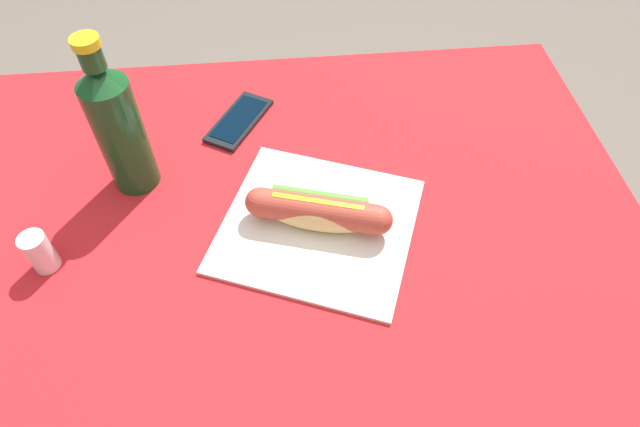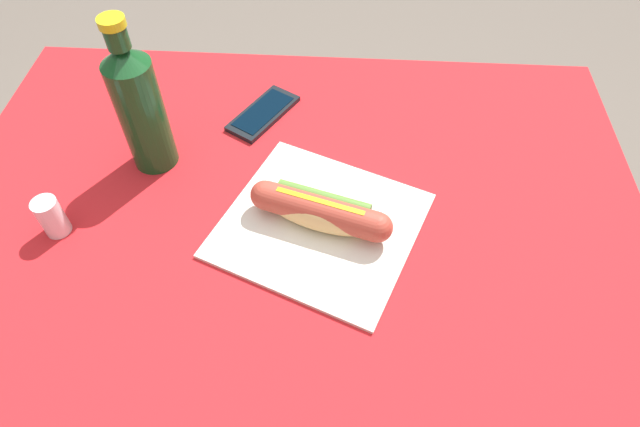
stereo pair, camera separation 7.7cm
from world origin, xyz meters
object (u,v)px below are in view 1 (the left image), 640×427
object	(u,v)px
hot_dog	(320,211)
cell_phone	(241,120)
soda_bottle	(120,126)
salt_shaker	(42,252)

from	to	relation	value
hot_dog	cell_phone	distance (m)	0.27
hot_dog	soda_bottle	bearing A→B (deg)	156.36
hot_dog	soda_bottle	xyz separation A→B (m)	(-0.28, 0.12, 0.08)
hot_dog	soda_bottle	world-z (taller)	soda_bottle
cell_phone	soda_bottle	distance (m)	0.23
hot_dog	salt_shaker	distance (m)	0.38
soda_bottle	cell_phone	bearing A→B (deg)	36.67
cell_phone	salt_shaker	distance (m)	0.38
hot_dog	salt_shaker	size ratio (longest dim) A/B	3.31
cell_phone	salt_shaker	bearing A→B (deg)	-134.52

